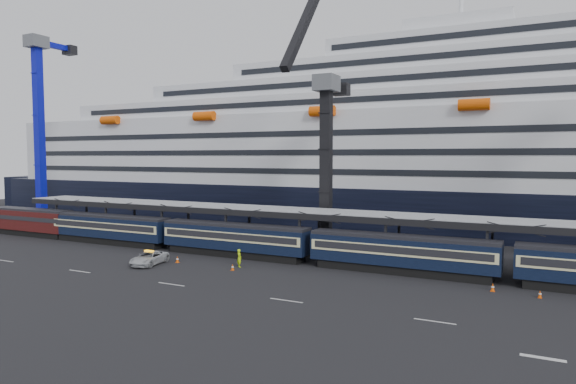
% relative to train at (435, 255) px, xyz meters
% --- Properties ---
extents(ground, '(260.00, 260.00, 0.00)m').
position_rel_train_xyz_m(ground, '(4.65, -10.00, -2.20)').
color(ground, black).
rests_on(ground, ground).
extents(train, '(133.05, 3.00, 4.05)m').
position_rel_train_xyz_m(train, '(0.00, 0.00, 0.00)').
color(train, black).
rests_on(train, ground).
extents(canopy, '(130.00, 6.25, 5.53)m').
position_rel_train_xyz_m(canopy, '(4.65, 4.00, 3.05)').
color(canopy, gray).
rests_on(canopy, ground).
extents(cruise_ship, '(214.09, 28.84, 34.00)m').
position_rel_train_xyz_m(cruise_ship, '(3.57, 35.99, 10.14)').
color(cruise_ship, black).
rests_on(cruise_ship, ground).
extents(crane_blue, '(4.50, 19.91, 52.01)m').
position_rel_train_xyz_m(crane_blue, '(-67.35, 7.55, 16.03)').
color(crane_blue, '#505358').
rests_on(crane_blue, ground).
extents(crane_dark_near, '(4.50, 17.75, 35.08)m').
position_rel_train_xyz_m(crane_dark_near, '(-15.35, 8.59, 9.73)').
color(crane_dark_near, '#505358').
rests_on(crane_dark_near, ground).
extents(pickup_truck, '(3.17, 5.49, 1.44)m').
position_rel_train_xyz_m(pickup_truck, '(-29.18, -8.21, -1.48)').
color(pickup_truck, '#ACAFB4').
rests_on(pickup_truck, ground).
extents(worker, '(0.85, 0.81, 1.95)m').
position_rel_train_xyz_m(worker, '(-19.65, -4.82, -1.23)').
color(worker, '#C5FA0D').
rests_on(worker, ground).
extents(traffic_cone_a, '(0.42, 0.42, 0.84)m').
position_rel_train_xyz_m(traffic_cone_a, '(-30.67, -7.88, -1.79)').
color(traffic_cone_a, '#E34F07').
rests_on(traffic_cone_a, ground).
extents(traffic_cone_b, '(0.38, 0.38, 0.76)m').
position_rel_train_xyz_m(traffic_cone_b, '(-27.12, -5.94, -1.82)').
color(traffic_cone_b, '#E34F07').
rests_on(traffic_cone_b, ground).
extents(traffic_cone_c, '(0.34, 0.34, 0.68)m').
position_rel_train_xyz_m(traffic_cone_c, '(-19.46, -6.47, -1.86)').
color(traffic_cone_c, '#E34F07').
rests_on(traffic_cone_c, ground).
extents(traffic_cone_d, '(0.34, 0.34, 0.67)m').
position_rel_train_xyz_m(traffic_cone_d, '(9.37, -3.74, -1.87)').
color(traffic_cone_d, '#E34F07').
rests_on(traffic_cone_d, ground).
extents(traffic_cone_e, '(0.38, 0.38, 0.76)m').
position_rel_train_xyz_m(traffic_cone_e, '(5.62, -3.24, -1.83)').
color(traffic_cone_e, '#E34F07').
rests_on(traffic_cone_e, ground).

